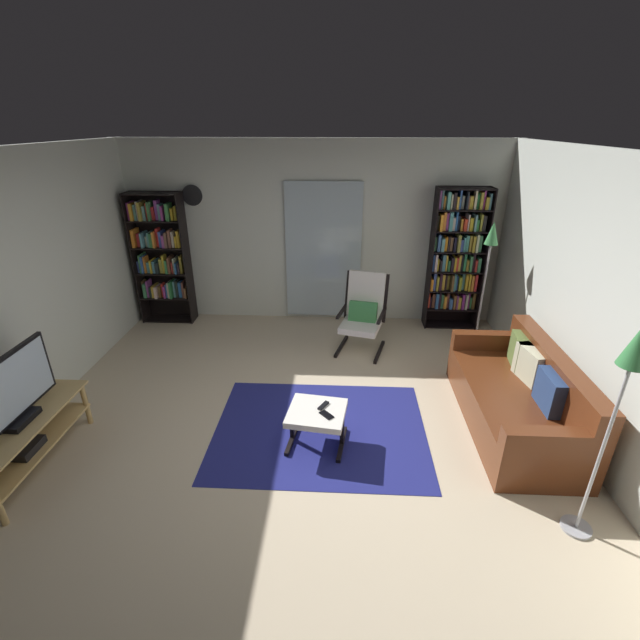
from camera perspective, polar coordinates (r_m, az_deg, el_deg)
ground_plane at (r=4.42m, az=-3.29°, el=-14.90°), size 7.02×7.02×0.00m
wall_back at (r=6.48m, az=-0.89°, el=11.10°), size 5.60×0.06×2.60m
wall_right at (r=4.36m, az=34.22°, el=-0.16°), size 0.06×6.00×2.60m
glass_door_panel at (r=6.48m, az=0.43°, el=8.80°), size 1.10×0.01×2.00m
area_rug at (r=4.50m, az=0.00°, el=-14.05°), size 2.08×1.61×0.01m
tv_stand at (r=4.67m, az=-34.09°, el=-12.57°), size 0.46×1.33×0.48m
television at (r=4.45m, az=-35.35°, el=-7.76°), size 0.20×1.02×0.61m
bookshelf_near_tv at (r=6.85m, az=-20.02°, el=7.98°), size 0.76×0.30×1.91m
bookshelf_near_sofa at (r=6.52m, az=17.27°, el=7.97°), size 0.74×0.30×2.01m
leather_sofa at (r=4.82m, az=24.45°, el=-9.25°), size 0.84×1.88×0.80m
lounge_armchair at (r=5.77m, az=5.66°, el=1.21°), size 0.71×0.77×1.02m
ottoman at (r=4.16m, az=-0.43°, el=-12.41°), size 0.58×0.54×0.38m
tv_remote at (r=4.16m, az=0.43°, el=-11.07°), size 0.11×0.14×0.02m
cell_phone at (r=4.05m, az=0.85°, el=-12.23°), size 0.14×0.15×0.01m
floor_lamp_by_sofa at (r=3.38m, az=35.18°, el=-5.72°), size 0.22×0.22×1.71m
floor_lamp_by_shelf at (r=5.83m, az=21.20°, el=8.27°), size 0.22×0.22×1.71m
wall_clock at (r=6.64m, az=-16.29°, el=15.32°), size 0.29×0.03×0.29m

